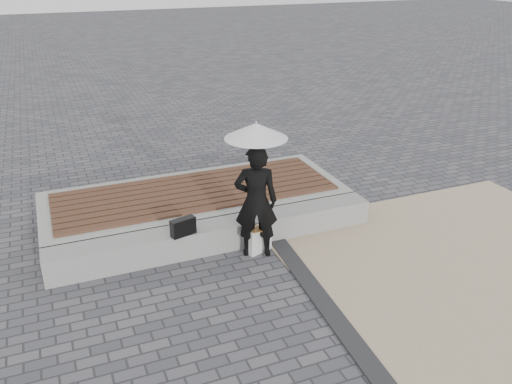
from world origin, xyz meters
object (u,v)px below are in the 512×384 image
woman (256,202)px  handbag (183,227)px  canvas_tote (259,239)px  seating_ledge (219,235)px  parasol (256,131)px

woman → handbag: (-1.02, 0.25, -0.32)m
woman → handbag: bearing=7.0°
canvas_tote → woman: bearing=-158.6°
seating_ledge → woman: 0.89m
woman → parasol: size_ratio=1.54×
seating_ledge → parasol: (0.44, -0.41, 1.70)m
parasol → canvas_tote: bearing=40.1°
canvas_tote → parasol: bearing=-158.6°
seating_ledge → canvas_tote: 0.62m
woman → handbag: size_ratio=4.67×
woman → canvas_tote: woman is taller
parasol → handbag: size_ratio=3.04×
parasol → handbag: bearing=166.4°
parasol → woman: bearing=0.0°
parasol → handbag: (-1.02, 0.25, -1.37)m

